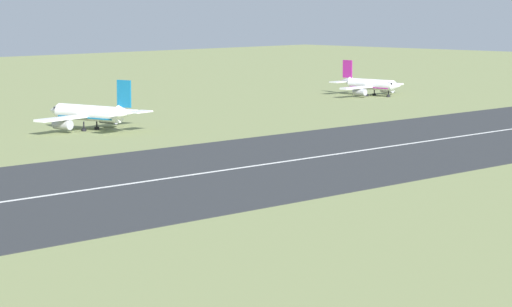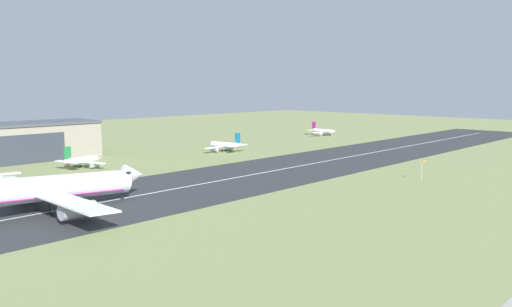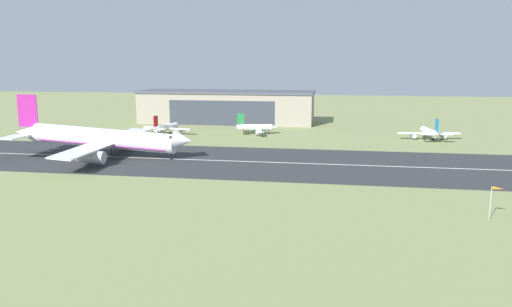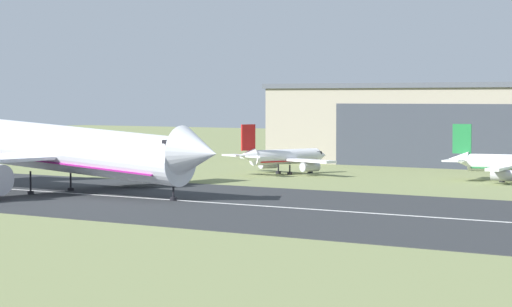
% 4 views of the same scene
% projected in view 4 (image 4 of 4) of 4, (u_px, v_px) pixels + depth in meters
% --- Properties ---
extents(hangar_building, '(81.31, 23.34, 14.82)m').
position_uv_depth(hangar_building, '(485.00, 124.00, 214.98)').
color(hangar_building, gray).
rests_on(hangar_building, ground_plane).
extents(airplane_landing, '(56.96, 54.71, 18.81)m').
position_uv_depth(airplane_landing, '(46.00, 148.00, 155.42)').
color(airplane_landing, silver).
rests_on(airplane_landing, ground_plane).
extents(airplane_parked_east, '(17.13, 19.84, 8.32)m').
position_uv_depth(airplane_parked_east, '(504.00, 164.00, 176.02)').
color(airplane_parked_east, white).
rests_on(airplane_parked_east, ground_plane).
extents(airplane_parked_far_east, '(21.40, 18.57, 8.06)m').
position_uv_depth(airplane_parked_far_east, '(284.00, 157.00, 192.50)').
color(airplane_parked_far_east, white).
rests_on(airplane_parked_far_east, ground_plane).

